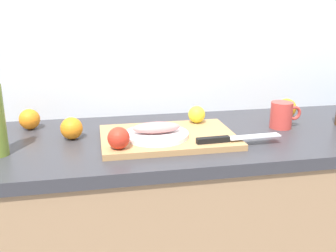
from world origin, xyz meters
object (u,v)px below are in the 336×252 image
cutting_board (168,137)px  lemon_0 (197,114)px  chef_knife (228,139)px  white_plate (156,135)px  coffee_mug_1 (282,115)px  fish_fillet (156,128)px  orange_0 (30,119)px

cutting_board → lemon_0: (0.13, 0.12, 0.04)m
chef_knife → lemon_0: (-0.04, 0.23, 0.02)m
cutting_board → lemon_0: size_ratio=7.10×
white_plate → coffee_mug_1: 0.50m
cutting_board → fish_fillet: bearing=-156.2°
cutting_board → fish_fillet: 0.06m
fish_fillet → chef_knife: fish_fillet is taller
white_plate → coffee_mug_1: size_ratio=1.78×
coffee_mug_1 → fish_fillet: bearing=-171.2°
cutting_board → lemon_0: bearing=41.7°
lemon_0 → coffee_mug_1: 0.32m
white_plate → orange_0: 0.50m
white_plate → fish_fillet: fish_fillet is taller
white_plate → lemon_0: (0.18, 0.14, 0.02)m
cutting_board → chef_knife: chef_knife is taller
white_plate → lemon_0: bearing=38.0°
cutting_board → orange_0: 0.53m
coffee_mug_1 → lemon_0: bearing=168.9°
cutting_board → fish_fillet: fish_fillet is taller
lemon_0 → coffee_mug_1: (0.32, -0.06, -0.00)m
lemon_0 → chef_knife: bearing=-78.9°
fish_fillet → chef_knife: size_ratio=0.56×
chef_knife → orange_0: 0.74m
coffee_mug_1 → orange_0: coffee_mug_1 is taller
chef_knife → lemon_0: lemon_0 is taller
chef_knife → lemon_0: bearing=98.2°
fish_fillet → orange_0: size_ratio=2.12×
cutting_board → orange_0: bearing=155.3°
cutting_board → orange_0: size_ratio=5.96×
chef_knife → lemon_0: size_ratio=4.52×
coffee_mug_1 → chef_knife: bearing=-148.6°
cutting_board → white_plate: 0.05m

